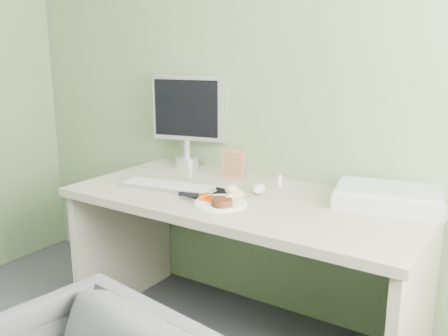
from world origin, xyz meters
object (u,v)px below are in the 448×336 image
Objects in this scene: plate at (221,203)px; scanner at (388,198)px; monitor at (188,116)px; desk at (245,234)px.

scanner reaches higher than plate.
plate is 0.52× the size of scanner.
desk is at bearing -42.89° from monitor.
monitor is at bearing 137.91° from plate.
desk is 0.25m from plate.
desk is 7.11× the size of plate.
monitor is (-1.12, 0.10, 0.25)m from scanner.
scanner is (0.57, 0.21, 0.22)m from desk.
desk is 3.20× the size of monitor.
scanner reaches higher than desk.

